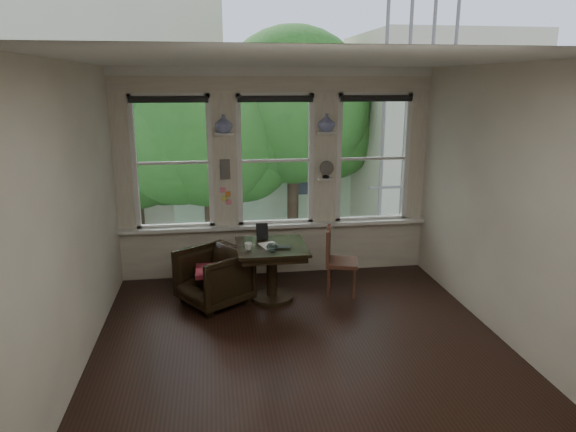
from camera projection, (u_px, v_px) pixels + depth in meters
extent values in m
plane|color=black|center=(301.00, 343.00, 5.68)|extent=(4.50, 4.50, 0.00)
plane|color=silver|center=(303.00, 60.00, 4.91)|extent=(4.50, 4.50, 0.00)
plane|color=silver|center=(275.00, 174.00, 7.45)|extent=(4.50, 0.00, 4.50)
plane|color=silver|center=(364.00, 301.00, 3.14)|extent=(4.50, 0.00, 4.50)
plane|color=silver|center=(74.00, 220.00, 4.98)|extent=(0.00, 4.50, 4.50)
plane|color=silver|center=(504.00, 204.00, 5.61)|extent=(0.00, 4.50, 4.50)
cube|color=white|center=(224.00, 134.00, 7.10)|extent=(0.26, 0.16, 0.03)
cube|color=white|center=(326.00, 132.00, 7.30)|extent=(0.26, 0.16, 0.03)
cube|color=#59544F|center=(225.00, 169.00, 7.25)|extent=(0.14, 0.06, 0.28)
imported|color=white|center=(224.00, 124.00, 7.06)|extent=(0.24, 0.24, 0.25)
imported|color=white|center=(327.00, 123.00, 7.27)|extent=(0.24, 0.24, 0.25)
imported|color=black|center=(214.00, 277.00, 6.61)|extent=(1.10, 1.09, 0.73)
cube|color=maroon|center=(213.00, 271.00, 6.58)|extent=(0.45, 0.45, 0.06)
imported|color=black|center=(278.00, 248.00, 6.48)|extent=(0.36, 0.28, 0.02)
imported|color=white|center=(248.00, 246.00, 6.45)|extent=(0.11, 0.11, 0.09)
imported|color=white|center=(272.00, 248.00, 6.36)|extent=(0.16, 0.16, 0.10)
cube|color=black|center=(262.00, 231.00, 6.86)|extent=(0.16, 0.08, 0.22)
cube|color=silver|center=(270.00, 245.00, 6.63)|extent=(0.30, 0.35, 0.00)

